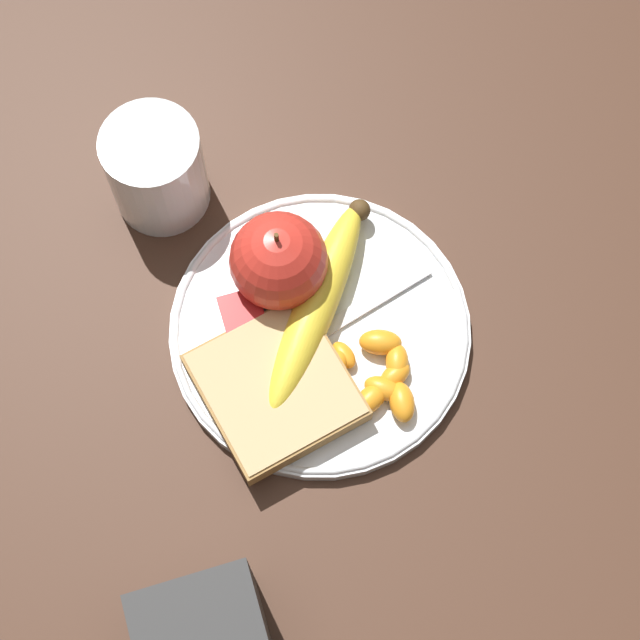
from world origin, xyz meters
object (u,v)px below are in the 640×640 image
(juice_glass, at_px, (157,171))
(jam_packet, at_px, (244,319))
(plate, at_px, (320,330))
(banana, at_px, (322,303))
(apple, at_px, (279,261))
(fork, at_px, (325,330))
(bread_slice, at_px, (276,387))

(juice_glass, relative_size, jam_packet, 2.19)
(plate, bearing_deg, banana, -22.07)
(apple, distance_m, banana, 0.05)
(fork, bearing_deg, plate, -58.20)
(banana, relative_size, fork, 1.03)
(juice_glass, height_order, jam_packet, juice_glass)
(apple, relative_size, banana, 0.51)
(plate, height_order, apple, apple)
(jam_packet, bearing_deg, fork, -111.86)
(banana, relative_size, jam_packet, 4.25)
(banana, bearing_deg, juice_glass, 34.00)
(bread_slice, xyz_separation_m, fork, (0.04, -0.05, -0.01))
(fork, bearing_deg, bread_slice, 20.37)
(banana, height_order, bread_slice, banana)
(plate, xyz_separation_m, jam_packet, (0.02, 0.06, 0.01))
(banana, distance_m, jam_packet, 0.06)
(jam_packet, bearing_deg, bread_slice, -171.78)
(apple, relative_size, fork, 0.52)
(juice_glass, distance_m, banana, 0.18)
(juice_glass, bearing_deg, plate, -150.15)
(juice_glass, height_order, fork, juice_glass)
(plate, bearing_deg, bread_slice, 130.07)
(apple, height_order, fork, apple)
(apple, relative_size, bread_slice, 0.65)
(juice_glass, bearing_deg, apple, -146.54)
(bread_slice, xyz_separation_m, jam_packet, (0.06, 0.01, -0.00))
(plate, relative_size, bread_slice, 1.81)
(plate, xyz_separation_m, bread_slice, (-0.04, 0.05, 0.02))
(juice_glass, height_order, bread_slice, juice_glass)
(banana, bearing_deg, apple, 35.66)
(plate, bearing_deg, juice_glass, 29.85)
(plate, height_order, bread_slice, bread_slice)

